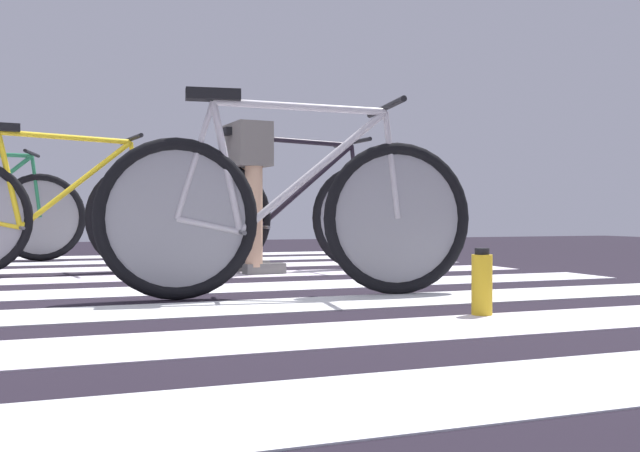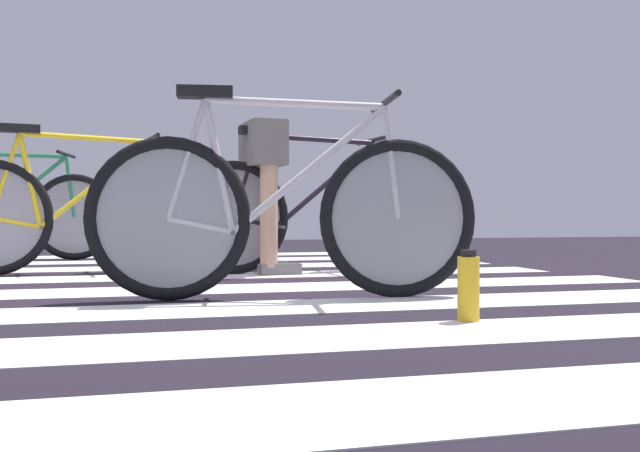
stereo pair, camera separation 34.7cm
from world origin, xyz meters
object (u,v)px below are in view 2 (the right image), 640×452
object	(u,v)px
bicycle_1_of_4	(284,212)
bicycle_3_of_4	(79,213)
cyclist_2_of_4	(264,176)
bicycle_4_of_4	(10,214)
bicycle_2_of_4	(310,213)
water_bottle	(468,288)

from	to	relation	value
bicycle_1_of_4	bicycle_3_of_4	xyz separation A→B (m)	(-1.00, 1.67, 0.00)
cyclist_2_of_4	bicycle_4_of_4	bearing A→B (deg)	129.14
cyclist_2_of_4	bicycle_3_of_4	world-z (taller)	cyclist_2_of_4
bicycle_3_of_4	bicycle_4_of_4	bearing A→B (deg)	104.13
cyclist_2_of_4	bicycle_4_of_4	size ratio (longest dim) A/B	0.56
bicycle_1_of_4	bicycle_3_of_4	distance (m)	1.95
bicycle_2_of_4	water_bottle	distance (m)	2.23
bicycle_4_of_4	bicycle_1_of_4	bearing A→B (deg)	-53.75
bicycle_2_of_4	bicycle_3_of_4	world-z (taller)	same
bicycle_2_of_4	bicycle_4_of_4	world-z (taller)	same
bicycle_2_of_4	cyclist_2_of_4	size ratio (longest dim) A/B	1.80
bicycle_3_of_4	water_bottle	xyz separation A→B (m)	(1.49, -2.48, -0.27)
bicycle_1_of_4	cyclist_2_of_4	distance (m)	1.40
bicycle_2_of_4	bicycle_4_of_4	size ratio (longest dim) A/B	1.01
water_bottle	bicycle_3_of_4	bearing A→B (deg)	120.92
bicycle_1_of_4	cyclist_2_of_4	xyz separation A→B (m)	(0.14, 1.37, 0.24)
bicycle_1_of_4	bicycle_3_of_4	world-z (taller)	same
bicycle_4_of_4	water_bottle	size ratio (longest dim) A/B	6.85
water_bottle	bicycle_2_of_4	bearing A→B (deg)	90.94
bicycle_4_of_4	water_bottle	world-z (taller)	bicycle_4_of_4
cyclist_2_of_4	bicycle_3_of_4	xyz separation A→B (m)	(-1.14, 0.30, -0.24)
bicycle_1_of_4	cyclist_2_of_4	size ratio (longest dim) A/B	1.80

